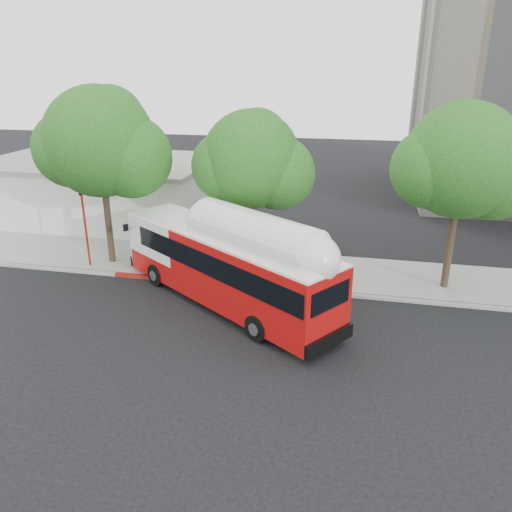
# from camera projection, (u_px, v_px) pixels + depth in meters

# --- Properties ---
(ground) EXTENTS (120.00, 120.00, 0.00)m
(ground) POSITION_uv_depth(u_px,v_px,m) (244.00, 325.00, 21.67)
(ground) COLOR black
(ground) RESTS_ON ground
(sidewalk) EXTENTS (60.00, 5.00, 0.15)m
(sidewalk) POSITION_uv_depth(u_px,v_px,m) (271.00, 268.00, 27.58)
(sidewalk) COLOR gray
(sidewalk) RESTS_ON ground
(curb_strip) EXTENTS (60.00, 0.30, 0.15)m
(curb_strip) POSITION_uv_depth(u_px,v_px,m) (262.00, 287.00, 25.21)
(curb_strip) COLOR gray
(curb_strip) RESTS_ON ground
(red_curb_segment) EXTENTS (10.00, 0.32, 0.16)m
(red_curb_segment) POSITION_uv_depth(u_px,v_px,m) (205.00, 282.00, 25.79)
(red_curb_segment) COLOR maroon
(red_curb_segment) RESTS_ON ground
(street_tree_left) EXTENTS (6.67, 5.80, 9.74)m
(street_tree_left) POSITION_uv_depth(u_px,v_px,m) (109.00, 146.00, 26.05)
(street_tree_left) COLOR #2D2116
(street_tree_left) RESTS_ON ground
(street_tree_mid) EXTENTS (5.75, 5.00, 8.62)m
(street_tree_mid) POSITION_uv_depth(u_px,v_px,m) (259.00, 164.00, 25.21)
(street_tree_mid) COLOR #2D2116
(street_tree_mid) RESTS_ON ground
(street_tree_right) EXTENTS (6.21, 5.40, 9.18)m
(street_tree_right) POSITION_uv_depth(u_px,v_px,m) (471.00, 166.00, 22.94)
(street_tree_right) COLOR #2D2116
(street_tree_right) RESTS_ON ground
(low_commercial_bldg) EXTENTS (16.20, 10.20, 4.25)m
(low_commercial_bldg) POSITION_uv_depth(u_px,v_px,m) (102.00, 188.00, 36.42)
(low_commercial_bldg) COLOR silver
(low_commercial_bldg) RESTS_ON ground
(transit_bus) EXTENTS (12.27, 9.55, 3.96)m
(transit_bus) POSITION_uv_depth(u_px,v_px,m) (226.00, 268.00, 22.96)
(transit_bus) COLOR #A80C0B
(transit_bus) RESTS_ON ground
(signal_pole) EXTENTS (0.13, 0.42, 4.42)m
(signal_pole) POSITION_uv_depth(u_px,v_px,m) (86.00, 229.00, 27.07)
(signal_pole) COLOR #AC1B12
(signal_pole) RESTS_ON ground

